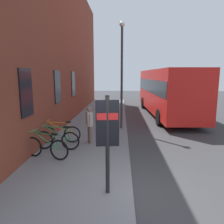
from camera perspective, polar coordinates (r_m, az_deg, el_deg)
ground at (r=11.42m, az=9.07°, el=-5.38°), size 60.00×60.00×0.00m
sidewalk_pavement at (r=13.35m, az=-3.72°, el=-2.78°), size 24.00×3.50×0.12m
station_facade at (r=14.49m, az=-11.94°, el=16.93°), size 22.00×0.65×9.64m
bicycle_leaning_wall at (r=7.79m, az=-17.21°, el=-9.06°), size 0.64×1.72×0.97m
bicycle_end_of_row at (r=8.57m, az=-14.41°, el=-7.19°), size 0.48×1.77×0.97m
bicycle_beside_lamp at (r=9.38m, az=-13.75°, el=-5.69°), size 0.48×1.77×0.97m
transit_info_sign at (r=5.01m, az=-1.24°, el=-4.70°), size 0.15×0.56×2.40m
city_bus at (r=16.31m, az=14.32°, el=5.83°), size 10.59×2.96×3.35m
pedestrian_crossing_street at (r=9.01m, az=-6.13°, el=-2.38°), size 0.57×0.36×1.57m
pedestrian_by_facade at (r=10.54m, az=-0.40°, el=-0.20°), size 0.27×0.63×1.66m
street_lamp at (r=11.36m, az=2.64°, el=11.84°), size 0.28×0.28×5.53m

